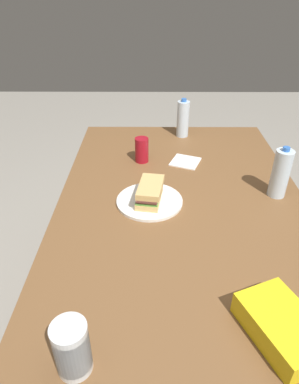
{
  "coord_description": "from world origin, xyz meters",
  "views": [
    {
      "loc": [
        1.12,
        -0.13,
        1.53
      ],
      "look_at": [
        -0.03,
        -0.13,
        0.78
      ],
      "focal_mm": 31.97,
      "sensor_mm": 36.0,
      "label": 1
    }
  ],
  "objects_px": {
    "dining_table": "(182,222)",
    "plastic_cup_stack": "(72,348)",
    "chip_bag": "(282,327)",
    "water_bottle_spare": "(183,119)",
    "paper_plate": "(150,201)",
    "sandwich": "(150,192)",
    "soda_can_red": "(142,150)",
    "water_bottle_tall": "(281,173)"
  },
  "relations": [
    {
      "from": "paper_plate",
      "to": "water_bottle_spare",
      "type": "xyz_separation_m",
      "value": [
        -0.67,
        0.18,
        0.09
      ]
    },
    {
      "from": "chip_bag",
      "to": "water_bottle_spare",
      "type": "bearing_deg",
      "value": -15.74
    },
    {
      "from": "dining_table",
      "to": "water_bottle_tall",
      "type": "bearing_deg",
      "value": 102.25
    },
    {
      "from": "water_bottle_tall",
      "to": "water_bottle_spare",
      "type": "height_order",
      "value": "water_bottle_tall"
    },
    {
      "from": "chip_bag",
      "to": "soda_can_red",
      "type": "bearing_deg",
      "value": -1.25
    },
    {
      "from": "dining_table",
      "to": "soda_can_red",
      "type": "distance_m",
      "value": 0.45
    },
    {
      "from": "sandwich",
      "to": "plastic_cup_stack",
      "type": "distance_m",
      "value": 0.71
    },
    {
      "from": "sandwich",
      "to": "water_bottle_spare",
      "type": "height_order",
      "value": "water_bottle_spare"
    },
    {
      "from": "dining_table",
      "to": "paper_plate",
      "type": "xyz_separation_m",
      "value": [
        -0.03,
        -0.13,
        0.09
      ]
    },
    {
      "from": "water_bottle_tall",
      "to": "dining_table",
      "type": "bearing_deg",
      "value": -77.75
    },
    {
      "from": "chip_bag",
      "to": "plastic_cup_stack",
      "type": "height_order",
      "value": "plastic_cup_stack"
    },
    {
      "from": "paper_plate",
      "to": "soda_can_red",
      "type": "xyz_separation_m",
      "value": [
        -0.36,
        -0.04,
        0.06
      ]
    },
    {
      "from": "dining_table",
      "to": "water_bottle_spare",
      "type": "xyz_separation_m",
      "value": [
        -0.7,
        0.05,
        0.18
      ]
    },
    {
      "from": "dining_table",
      "to": "plastic_cup_stack",
      "type": "height_order",
      "value": "plastic_cup_stack"
    },
    {
      "from": "paper_plate",
      "to": "water_bottle_tall",
      "type": "relative_size",
      "value": 1.22
    },
    {
      "from": "sandwich",
      "to": "water_bottle_tall",
      "type": "bearing_deg",
      "value": 96.83
    },
    {
      "from": "plastic_cup_stack",
      "to": "water_bottle_tall",
      "type": "bearing_deg",
      "value": 136.82
    },
    {
      "from": "chip_bag",
      "to": "water_bottle_spare",
      "type": "xyz_separation_m",
      "value": [
        -1.28,
        -0.16,
        0.07
      ]
    },
    {
      "from": "dining_table",
      "to": "soda_can_red",
      "type": "bearing_deg",
      "value": -155.68
    },
    {
      "from": "dining_table",
      "to": "water_bottle_tall",
      "type": "xyz_separation_m",
      "value": [
        -0.09,
        0.4,
        0.18
      ]
    },
    {
      "from": "dining_table",
      "to": "plastic_cup_stack",
      "type": "xyz_separation_m",
      "value": [
        0.66,
        -0.31,
        0.16
      ]
    },
    {
      "from": "sandwich",
      "to": "water_bottle_tall",
      "type": "distance_m",
      "value": 0.54
    },
    {
      "from": "water_bottle_spare",
      "to": "sandwich",
      "type": "bearing_deg",
      "value": -15.0
    },
    {
      "from": "sandwich",
      "to": "plastic_cup_stack",
      "type": "bearing_deg",
      "value": -14.19
    },
    {
      "from": "sandwich",
      "to": "soda_can_red",
      "type": "height_order",
      "value": "soda_can_red"
    },
    {
      "from": "paper_plate",
      "to": "soda_can_red",
      "type": "height_order",
      "value": "soda_can_red"
    },
    {
      "from": "soda_can_red",
      "to": "water_bottle_tall",
      "type": "xyz_separation_m",
      "value": [
        0.3,
        0.57,
        0.04
      ]
    },
    {
      "from": "soda_can_red",
      "to": "plastic_cup_stack",
      "type": "relative_size",
      "value": 0.82
    },
    {
      "from": "water_bottle_spare",
      "to": "plastic_cup_stack",
      "type": "bearing_deg",
      "value": -14.59
    },
    {
      "from": "paper_plate",
      "to": "sandwich",
      "type": "height_order",
      "value": "sandwich"
    },
    {
      "from": "paper_plate",
      "to": "water_bottle_spare",
      "type": "relative_size",
      "value": 1.25
    },
    {
      "from": "soda_can_red",
      "to": "chip_bag",
      "type": "bearing_deg",
      "value": 21.56
    },
    {
      "from": "paper_plate",
      "to": "water_bottle_tall",
      "type": "xyz_separation_m",
      "value": [
        -0.06,
        0.53,
        0.1
      ]
    },
    {
      "from": "paper_plate",
      "to": "water_bottle_spare",
      "type": "bearing_deg",
      "value": 164.81
    },
    {
      "from": "sandwich",
      "to": "chip_bag",
      "type": "distance_m",
      "value": 0.69
    },
    {
      "from": "paper_plate",
      "to": "chip_bag",
      "type": "distance_m",
      "value": 0.69
    },
    {
      "from": "dining_table",
      "to": "soda_can_red",
      "type": "xyz_separation_m",
      "value": [
        -0.39,
        -0.17,
        0.14
      ]
    },
    {
      "from": "paper_plate",
      "to": "plastic_cup_stack",
      "type": "relative_size",
      "value": 1.81
    },
    {
      "from": "sandwich",
      "to": "water_bottle_spare",
      "type": "distance_m",
      "value": 0.7
    },
    {
      "from": "soda_can_red",
      "to": "plastic_cup_stack",
      "type": "xyz_separation_m",
      "value": [
        1.05,
        -0.13,
        0.01
      ]
    },
    {
      "from": "soda_can_red",
      "to": "plastic_cup_stack",
      "type": "distance_m",
      "value": 1.06
    },
    {
      "from": "dining_table",
      "to": "sandwich",
      "type": "xyz_separation_m",
      "value": [
        -0.02,
        -0.13,
        0.13
      ]
    }
  ]
}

